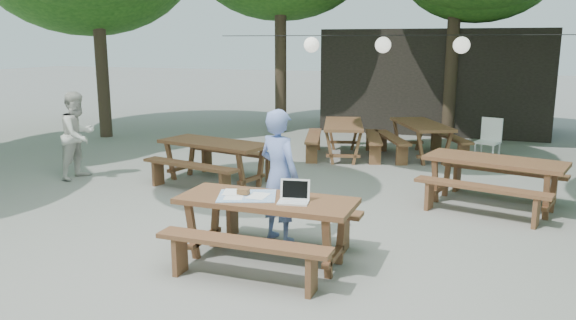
% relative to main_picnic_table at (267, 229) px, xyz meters
% --- Properties ---
extents(ground, '(80.00, 80.00, 0.00)m').
position_rel_main_picnic_table_xyz_m(ground, '(0.21, 0.49, -0.39)').
color(ground, slate).
rests_on(ground, ground).
extents(pavilion, '(6.00, 3.00, 2.80)m').
position_rel_main_picnic_table_xyz_m(pavilion, '(0.71, 10.99, 1.01)').
color(pavilion, black).
rests_on(pavilion, ground).
extents(main_picnic_table, '(2.00, 1.58, 0.75)m').
position_rel_main_picnic_table_xyz_m(main_picnic_table, '(0.00, 0.00, 0.00)').
color(main_picnic_table, '#58321F').
rests_on(main_picnic_table, ground).
extents(picnic_table_nw, '(2.19, 1.95, 0.75)m').
position_rel_main_picnic_table_xyz_m(picnic_table_nw, '(-2.25, 3.04, 0.00)').
color(picnic_table_nw, '#58321F').
rests_on(picnic_table_nw, ground).
extents(picnic_table_ne, '(2.23, 1.99, 0.75)m').
position_rel_main_picnic_table_xyz_m(picnic_table_ne, '(2.39, 3.18, 0.00)').
color(picnic_table_ne, '#58321F').
rests_on(picnic_table_ne, ground).
extents(picnic_table_far_w, '(2.02, 2.24, 0.75)m').
position_rel_main_picnic_table_xyz_m(picnic_table_far_w, '(-0.72, 6.09, 0.00)').
color(picnic_table_far_w, '#58321F').
rests_on(picnic_table_far_w, ground).
extents(picnic_table_far_e, '(2.27, 2.41, 0.75)m').
position_rel_main_picnic_table_xyz_m(picnic_table_far_e, '(0.87, 6.62, 0.00)').
color(picnic_table_far_e, '#58321F').
rests_on(picnic_table_far_e, ground).
extents(woman, '(0.72, 0.62, 1.68)m').
position_rel_main_picnic_table_xyz_m(woman, '(-0.12, 0.70, 0.45)').
color(woman, '#748BD4').
rests_on(woman, ground).
extents(second_person, '(0.62, 0.79, 1.59)m').
position_rel_main_picnic_table_xyz_m(second_person, '(-4.76, 2.52, 0.41)').
color(second_person, silver).
rests_on(second_person, ground).
extents(plastic_chair, '(0.56, 0.56, 0.90)m').
position_rel_main_picnic_table_xyz_m(plastic_chair, '(2.25, 6.72, -0.13)').
color(plastic_chair, white).
rests_on(plastic_chair, ground).
extents(laptop, '(0.37, 0.31, 0.24)m').
position_rel_main_picnic_table_xyz_m(laptop, '(0.34, -0.02, 0.42)').
color(laptop, white).
rests_on(laptop, main_picnic_table).
extents(tabletop_clutter, '(0.80, 0.74, 0.08)m').
position_rel_main_picnic_table_xyz_m(tabletop_clutter, '(-0.25, 0.00, 0.37)').
color(tabletop_clutter, '#3879C1').
rests_on(tabletop_clutter, main_picnic_table).
extents(paper_lanterns, '(9.00, 0.34, 0.38)m').
position_rel_main_picnic_table_xyz_m(paper_lanterns, '(0.02, 6.49, 2.02)').
color(paper_lanterns, black).
rests_on(paper_lanterns, ground).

